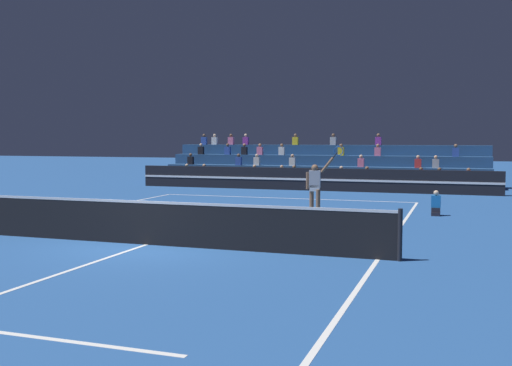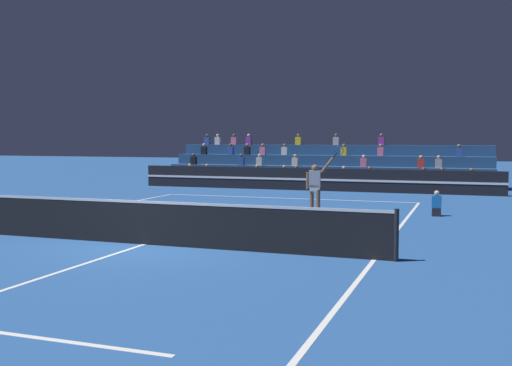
% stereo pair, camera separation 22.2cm
% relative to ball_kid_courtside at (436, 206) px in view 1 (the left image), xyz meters
% --- Properties ---
extents(ground_plane, '(120.00, 120.00, 0.00)m').
position_rel_ball_kid_courtside_xyz_m(ground_plane, '(-6.36, -7.94, -0.33)').
color(ground_plane, '#285699').
extents(court_lines, '(11.10, 23.90, 0.01)m').
position_rel_ball_kid_courtside_xyz_m(court_lines, '(-6.36, -7.94, -0.33)').
color(court_lines, white).
rests_on(court_lines, ground).
extents(tennis_net, '(12.00, 0.10, 1.10)m').
position_rel_ball_kid_courtside_xyz_m(tennis_net, '(-6.36, -7.94, 0.21)').
color(tennis_net, black).
rests_on(tennis_net, ground).
extents(sponsor_banner_wall, '(18.00, 0.26, 1.10)m').
position_rel_ball_kid_courtside_xyz_m(sponsor_banner_wall, '(-6.36, 8.10, 0.22)').
color(sponsor_banner_wall, black).
rests_on(sponsor_banner_wall, ground).
extents(bleacher_stand, '(17.21, 3.80, 2.83)m').
position_rel_ball_kid_courtside_xyz_m(bleacher_stand, '(-6.37, 11.27, 0.50)').
color(bleacher_stand, navy).
rests_on(bleacher_stand, ground).
extents(ball_kid_courtside, '(0.30, 0.36, 0.84)m').
position_rel_ball_kid_courtside_xyz_m(ball_kid_courtside, '(0.00, 0.00, 0.00)').
color(ball_kid_courtside, black).
rests_on(ball_kid_courtside, ground).
extents(tennis_player, '(1.25, 0.32, 2.37)m').
position_rel_ball_kid_courtside_xyz_m(tennis_player, '(-3.71, -1.56, 0.65)').
color(tennis_player, brown).
rests_on(tennis_player, ground).
extents(tennis_ball, '(0.07, 0.07, 0.07)m').
position_rel_ball_kid_courtside_xyz_m(tennis_ball, '(-2.69, -2.15, -0.30)').
color(tennis_ball, '#C6DB33').
rests_on(tennis_ball, ground).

